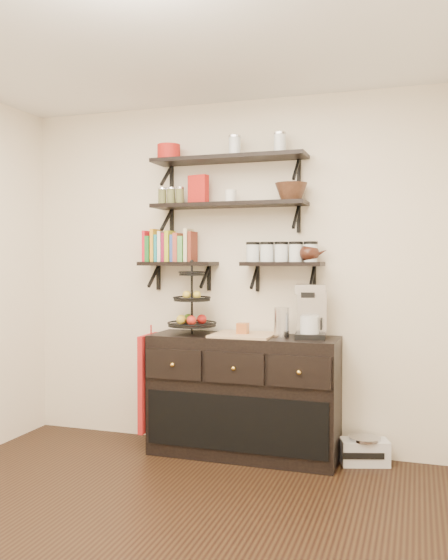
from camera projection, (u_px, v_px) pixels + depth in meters
floor at (132, 545)px, 3.04m from camera, size 3.50×3.50×0.00m
ceiling at (129, 13)px, 2.95m from camera, size 3.50×3.50×0.02m
back_wall at (234, 274)px, 4.66m from camera, size 3.50×0.02×2.70m
shelf_top at (229, 159)px, 4.50m from camera, size 1.20×0.27×0.23m
shelf_mid at (228, 205)px, 4.51m from camera, size 1.20×0.27×0.23m
shelf_low_left at (178, 265)px, 4.67m from camera, size 0.60×0.25×0.23m
shelf_low_right at (283, 265)px, 4.41m from camera, size 0.60×0.25×0.23m
cookbooks at (172, 247)px, 4.68m from camera, size 0.43×0.15×0.26m
glass_canisters at (281, 253)px, 4.41m from camera, size 0.54×0.10×0.13m
sideboard at (244, 395)px, 4.42m from camera, size 1.40×0.50×0.92m
fruit_stand at (193, 309)px, 4.53m from camera, size 0.37×0.37×0.54m
candle at (243, 328)px, 4.40m from camera, size 0.08×0.08×0.08m
coffee_maker at (311, 312)px, 4.27m from camera, size 0.24×0.23×0.39m
thermal_carafe at (281, 323)px, 4.29m from camera, size 0.11×0.11×0.22m
apron at (149, 382)px, 4.55m from camera, size 0.04×0.32×0.74m
radio at (365, 451)px, 4.23m from camera, size 0.37×0.28×0.20m
recipe_box at (198, 190)px, 4.58m from camera, size 0.17×0.10×0.22m
walnut_bowl at (291, 192)px, 4.36m from camera, size 0.24×0.24×0.13m
ramekins at (231, 196)px, 4.50m from camera, size 0.09×0.09×0.10m
teapot at (309, 252)px, 4.34m from camera, size 0.22×0.17×0.15m
red_pot at (169, 152)px, 4.65m from camera, size 0.18×0.18×0.12m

